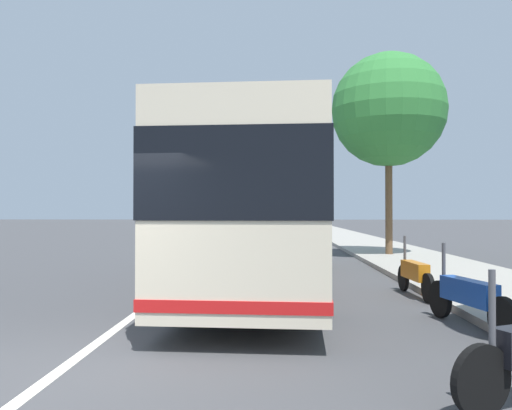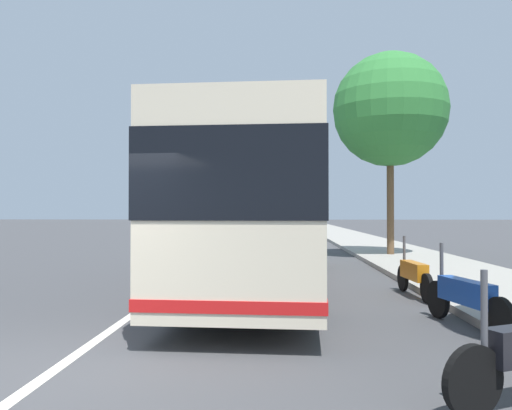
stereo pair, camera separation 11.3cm
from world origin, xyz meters
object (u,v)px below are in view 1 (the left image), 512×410
Objects in this scene: car_behind_bus at (228,222)px; roadside_tree_mid_block at (389,110)px; coach_bus at (266,206)px; car_side_street at (264,227)px; car_oncoming at (218,223)px; motorcycle_angled at (468,297)px; car_far_distant at (197,228)px; motorcycle_far_end at (415,274)px.

car_behind_bus is 0.54× the size of roadside_tree_mid_block.
car_side_street is at bearing 4.40° from coach_bus.
motorcycle_angled is at bearing 12.96° from car_oncoming.
car_behind_bus is at bearing 15.02° from roadside_tree_mid_block.
roadside_tree_mid_block reaches higher than car_far_distant.
motorcycle_far_end is at bearing 13.92° from car_oncoming.
car_far_distant is at bearing 16.07° from coach_bus.
car_side_street is at bearing 8.65° from car_behind_bus.
coach_bus is 5.53× the size of motorcycle_angled.
coach_bus is 23.32m from car_side_street.
motorcycle_far_end is 10.61m from roadside_tree_mid_block.
motorcycle_far_end is 0.27× the size of roadside_tree_mid_block.
car_side_street is (24.77, 3.61, 0.23)m from motorcycle_far_end.
coach_bus reaches higher than car_side_street.
coach_bus is at bearing 2.53° from car_behind_bus.
roadside_tree_mid_block is (7.61, -4.63, 3.80)m from coach_bus.
car_far_distant is at bearing 0.87° from car_oncoming.
coach_bus is 22.01m from car_far_distant.
roadside_tree_mid_block is (-15.67, -5.12, 5.02)m from car_side_street.
motorcycle_far_end is at bearing 170.59° from roadside_tree_mid_block.
coach_bus is 9.69m from roadside_tree_mid_block.
car_side_street is 0.56× the size of roadside_tree_mid_block.
motorcycle_angled is at bearing -176.49° from car_side_street.
motorcycle_angled is at bearing 5.71° from car_behind_bus.
roadside_tree_mid_block reaches higher than motorcycle_far_end.
roadside_tree_mid_block is (-26.03, -9.46, 4.97)m from car_oncoming.
car_far_distant is 1.02× the size of car_side_street.
car_oncoming is (12.21, -0.06, 0.05)m from car_far_distant.
car_far_distant is at bearing 15.79° from motorcycle_far_end.
car_oncoming is 0.58× the size of roadside_tree_mid_block.
roadside_tree_mid_block reaches higher than motorcycle_angled.
car_far_distant is 20.74m from car_behind_bus.
coach_bus is 2.71× the size of car_far_distant.
car_oncoming reaches higher than motorcycle_angled.
car_behind_bus is at bearing 8.49° from car_side_street.
coach_bus is 5.85× the size of motorcycle_far_end.
coach_bus reaches higher than motorcycle_angled.
motorcycle_angled is 27.07m from car_far_distant.
car_behind_bus is 8.53m from car_oncoming.
car_far_distant is 0.57× the size of roadside_tree_mid_block.
roadside_tree_mid_block reaches higher than car_behind_bus.
roadside_tree_mid_block is at bearing -165.82° from car_side_street.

